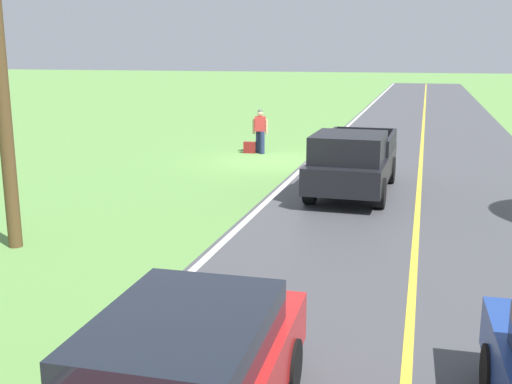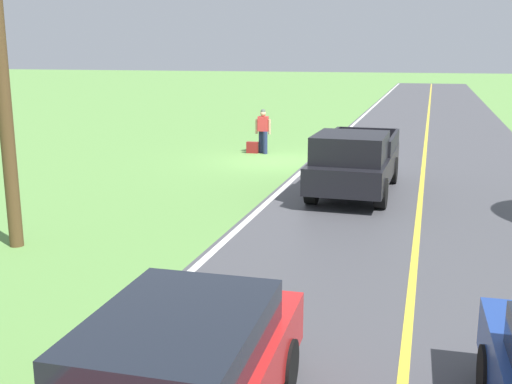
{
  "view_description": "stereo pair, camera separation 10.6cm",
  "coord_description": "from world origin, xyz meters",
  "px_view_note": "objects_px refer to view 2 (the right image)",
  "views": [
    {
      "loc": [
        -5.27,
        21.81,
        3.94
      ],
      "look_at": [
        -2.2,
        10.55,
        1.28
      ],
      "focal_mm": 43.43,
      "sensor_mm": 36.0,
      "label": 1
    },
    {
      "loc": [
        -5.37,
        21.78,
        3.94
      ],
      "look_at": [
        -2.2,
        10.55,
        1.28
      ],
      "focal_mm": 43.43,
      "sensor_mm": 36.0,
      "label": 2
    }
  ],
  "objects_px": {
    "pickup_truck_passing": "(354,161)",
    "sedan_ahead_same_lane": "(173,382)",
    "hitchhiker_walking": "(263,129)",
    "utility_pole_roadside": "(1,67)",
    "suitcase_carried": "(252,147)"
  },
  "relations": [
    {
      "from": "pickup_truck_passing",
      "to": "sedan_ahead_same_lane",
      "type": "xyz_separation_m",
      "value": [
        0.32,
        12.05,
        -0.21
      ]
    },
    {
      "from": "hitchhiker_walking",
      "to": "utility_pole_roadside",
      "type": "height_order",
      "value": "utility_pole_roadside"
    },
    {
      "from": "suitcase_carried",
      "to": "pickup_truck_passing",
      "type": "distance_m",
      "value": 7.84
    },
    {
      "from": "pickup_truck_passing",
      "to": "sedan_ahead_same_lane",
      "type": "relative_size",
      "value": 1.23
    },
    {
      "from": "suitcase_carried",
      "to": "sedan_ahead_same_lane",
      "type": "xyz_separation_m",
      "value": [
        -4.43,
        18.24,
        0.53
      ]
    },
    {
      "from": "sedan_ahead_same_lane",
      "to": "pickup_truck_passing",
      "type": "bearing_deg",
      "value": -91.53
    },
    {
      "from": "pickup_truck_passing",
      "to": "suitcase_carried",
      "type": "bearing_deg",
      "value": -52.48
    },
    {
      "from": "suitcase_carried",
      "to": "utility_pole_roadside",
      "type": "distance_m",
      "value": 13.38
    },
    {
      "from": "hitchhiker_walking",
      "to": "sedan_ahead_same_lane",
      "type": "xyz_separation_m",
      "value": [
        -4.02,
        18.34,
        -0.23
      ]
    },
    {
      "from": "hitchhiker_walking",
      "to": "suitcase_carried",
      "type": "distance_m",
      "value": 0.87
    },
    {
      "from": "hitchhiker_walking",
      "to": "utility_pole_roadside",
      "type": "distance_m",
      "value": 13.36
    },
    {
      "from": "utility_pole_roadside",
      "to": "sedan_ahead_same_lane",
      "type": "bearing_deg",
      "value": 137.31
    },
    {
      "from": "hitchhiker_walking",
      "to": "utility_pole_roadside",
      "type": "xyz_separation_m",
      "value": [
        1.8,
        12.97,
        2.66
      ]
    },
    {
      "from": "pickup_truck_passing",
      "to": "sedan_ahead_same_lane",
      "type": "distance_m",
      "value": 12.05
    },
    {
      "from": "hitchhiker_walking",
      "to": "pickup_truck_passing",
      "type": "xyz_separation_m",
      "value": [
        -4.34,
        6.3,
        -0.01
      ]
    }
  ]
}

